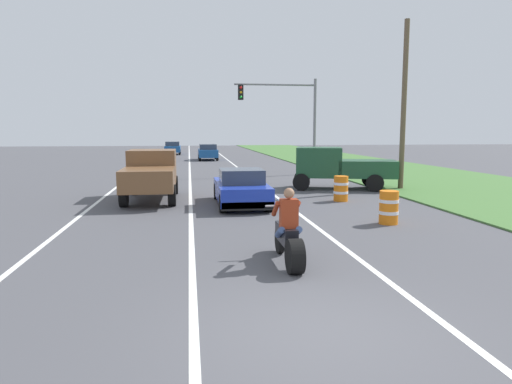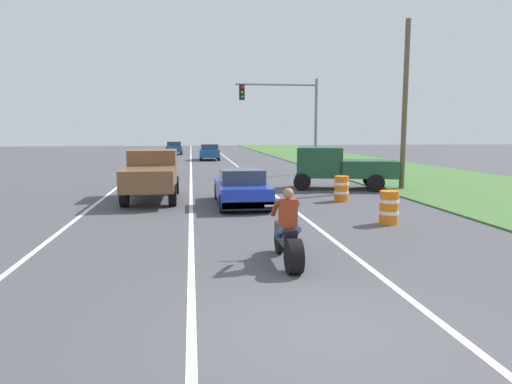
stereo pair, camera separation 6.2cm
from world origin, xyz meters
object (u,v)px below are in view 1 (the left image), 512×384
at_px(pickup_truck_right_shoulder_dark_green, 338,166).
at_px(construction_barrel_nearest, 389,207).
at_px(traffic_light_mast_near, 290,110).
at_px(construction_barrel_mid, 341,188).
at_px(motorcycle_with_rider, 289,237).
at_px(distant_car_further_ahead, 173,148).
at_px(sports_car_blue, 241,188).
at_px(distant_car_far_ahead, 208,152).
at_px(pickup_truck_left_lane_brown, 151,173).

distance_m(pickup_truck_right_shoulder_dark_green, construction_barrel_nearest, 8.44).
xyz_separation_m(traffic_light_mast_near, construction_barrel_nearest, (-0.42, -15.93, -3.53)).
distance_m(traffic_light_mast_near, construction_barrel_mid, 11.92).
distance_m(motorcycle_with_rider, traffic_light_mast_near, 20.45).
bearing_deg(distant_car_further_ahead, sports_car_blue, -84.29).
bearing_deg(construction_barrel_mid, distant_car_further_ahead, 101.81).
distance_m(distant_car_far_ahead, distant_car_further_ahead, 11.39).
height_order(motorcycle_with_rider, traffic_light_mast_near, traffic_light_mast_near).
bearing_deg(construction_barrel_nearest, pickup_truck_left_lane_brown, 141.43).
bearing_deg(motorcycle_with_rider, construction_barrel_mid, 64.80).
bearing_deg(distant_car_further_ahead, pickup_truck_right_shoulder_dark_green, -75.09).
distance_m(sports_car_blue, distant_car_far_ahead, 26.95).
bearing_deg(sports_car_blue, motorcycle_with_rider, -89.20).
distance_m(motorcycle_with_rider, sports_car_blue, 7.89).
bearing_deg(pickup_truck_left_lane_brown, construction_barrel_mid, -10.31).
bearing_deg(sports_car_blue, distant_car_far_ahead, 90.30).
xyz_separation_m(motorcycle_with_rider, pickup_truck_left_lane_brown, (-3.54, 9.67, 0.51)).
distance_m(motorcycle_with_rider, pickup_truck_left_lane_brown, 10.31).
relative_size(construction_barrel_nearest, distant_car_further_ahead, 0.25).
relative_size(motorcycle_with_rider, construction_barrel_nearest, 2.21).
xyz_separation_m(pickup_truck_right_shoulder_dark_green, construction_barrel_nearest, (-1.17, -8.34, -0.60)).
height_order(sports_car_blue, construction_barrel_nearest, sports_car_blue).
distance_m(sports_car_blue, traffic_light_mast_near, 13.05).
xyz_separation_m(pickup_truck_left_lane_brown, pickup_truck_right_shoulder_dark_green, (8.57, 2.43, 0.00)).
relative_size(motorcycle_with_rider, distant_car_far_ahead, 0.55).
distance_m(pickup_truck_left_lane_brown, construction_barrel_mid, 7.60).
bearing_deg(motorcycle_with_rider, pickup_truck_right_shoulder_dark_green, 67.40).
bearing_deg(distant_car_far_ahead, distant_car_further_ahead, 108.62).
xyz_separation_m(motorcycle_with_rider, pickup_truck_right_shoulder_dark_green, (5.04, 12.11, 0.51)).
height_order(construction_barrel_nearest, distant_car_far_ahead, distant_car_far_ahead).
bearing_deg(distant_car_further_ahead, motorcycle_with_rider, -85.13).
height_order(pickup_truck_right_shoulder_dark_green, distant_car_further_ahead, pickup_truck_right_shoulder_dark_green).
bearing_deg(construction_barrel_nearest, distant_car_far_ahead, 97.56).
distance_m(pickup_truck_left_lane_brown, pickup_truck_right_shoulder_dark_green, 8.91).
bearing_deg(distant_car_further_ahead, pickup_truck_left_lane_brown, -89.44).
height_order(motorcycle_with_rider, pickup_truck_left_lane_brown, pickup_truck_left_lane_brown).
bearing_deg(distant_car_further_ahead, construction_barrel_nearest, -79.50).
xyz_separation_m(traffic_light_mast_near, distant_car_further_ahead, (-8.17, 25.94, -3.26)).
relative_size(pickup_truck_right_shoulder_dark_green, construction_barrel_mid, 5.14).
height_order(sports_car_blue, distant_car_further_ahead, distant_car_further_ahead).
distance_m(construction_barrel_nearest, construction_barrel_mid, 4.55).
bearing_deg(construction_barrel_nearest, motorcycle_with_rider, -135.83).
distance_m(construction_barrel_nearest, distant_car_further_ahead, 42.58).
relative_size(motorcycle_with_rider, pickup_truck_left_lane_brown, 0.46).
relative_size(sports_car_blue, pickup_truck_left_lane_brown, 0.90).
relative_size(pickup_truck_left_lane_brown, traffic_light_mast_near, 0.80).
bearing_deg(distant_car_far_ahead, motorcycle_with_rider, -89.59).
height_order(motorcycle_with_rider, distant_car_far_ahead, motorcycle_with_rider).
bearing_deg(traffic_light_mast_near, pickup_truck_left_lane_brown, -127.99).
height_order(pickup_truck_left_lane_brown, construction_barrel_nearest, pickup_truck_left_lane_brown).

